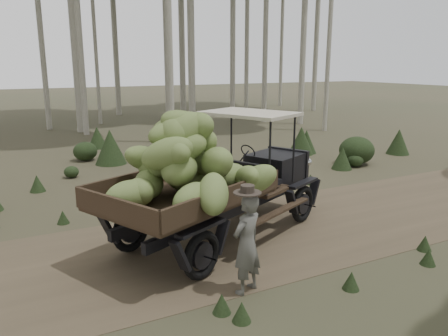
{
  "coord_description": "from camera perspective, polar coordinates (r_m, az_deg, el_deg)",
  "views": [
    {
      "loc": [
        -3.24,
        -7.2,
        3.46
      ],
      "look_at": [
        0.62,
        0.3,
        1.43
      ],
      "focal_mm": 35.0,
      "sensor_mm": 36.0,
      "label": 1
    }
  ],
  "objects": [
    {
      "name": "ground",
      "position": [
        8.62,
        -2.77,
        -10.12
      ],
      "size": [
        120.0,
        120.0,
        0.0
      ],
      "primitive_type": "plane",
      "color": "#473D2B",
      "rests_on": "ground"
    },
    {
      "name": "dirt_track",
      "position": [
        8.62,
        -2.77,
        -10.1
      ],
      "size": [
        70.0,
        4.0,
        0.01
      ],
      "primitive_type": "cube",
      "color": "brown",
      "rests_on": "ground"
    },
    {
      "name": "banana_truck",
      "position": [
        8.01,
        -2.87,
        0.39
      ],
      "size": [
        5.56,
        3.89,
        2.8
      ],
      "rotation": [
        0.0,
        0.0,
        0.43
      ],
      "color": "black",
      "rests_on": "ground"
    },
    {
      "name": "farmer",
      "position": [
        6.7,
        2.99,
        -9.72
      ],
      "size": [
        0.68,
        0.57,
        1.72
      ],
      "rotation": [
        0.0,
        0.0,
        3.53
      ],
      "color": "#54534D",
      "rests_on": "ground"
    },
    {
      "name": "undergrowth",
      "position": [
        6.21,
        -5.36,
        -14.57
      ],
      "size": [
        22.25,
        23.28,
        1.37
      ],
      "color": "#233319",
      "rests_on": "ground"
    }
  ]
}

